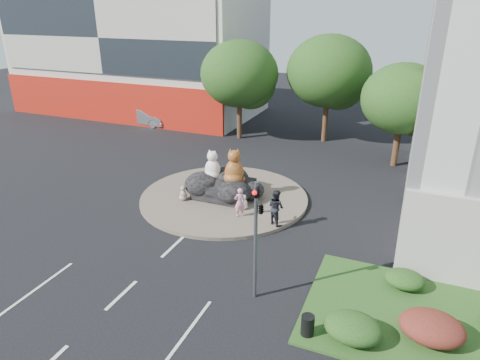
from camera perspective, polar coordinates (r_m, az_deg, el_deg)
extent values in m
plane|color=black|center=(18.52, -15.52, -14.58)|extent=(120.00, 120.00, 0.00)
cylinder|color=brown|center=(25.80, -2.13, -2.30)|extent=(10.00, 10.00, 0.20)
cube|color=beige|center=(48.38, -13.28, 16.10)|extent=(25.00, 12.00, 12.00)
cube|color=#AB1D0F|center=(44.25, -17.35, 9.87)|extent=(25.00, 0.30, 4.00)
cube|color=#B2AD9E|center=(43.40, -18.34, 17.58)|extent=(24.00, 0.15, 6.50)
cube|color=#2C4918|center=(18.04, 25.56, -17.11)|extent=(10.00, 6.00, 0.12)
cylinder|color=#382314|center=(37.14, -0.08, 8.40)|extent=(0.44, 0.44, 3.74)
ellipsoid|color=#183D13|center=(36.42, -0.08, 13.99)|extent=(6.46, 6.46, 5.49)
sphere|color=#183D13|center=(36.72, 1.41, 12.71)|extent=(4.25, 4.25, 4.25)
sphere|color=#183D13|center=(36.52, -1.31, 13.06)|extent=(3.74, 3.74, 3.74)
cylinder|color=#382314|center=(37.00, 11.31, 8.09)|extent=(0.44, 0.44, 3.96)
ellipsoid|color=#183D13|center=(36.26, 11.78, 14.01)|extent=(6.84, 6.84, 5.81)
sphere|color=#183D13|center=(36.74, 13.08, 12.59)|extent=(4.50, 4.50, 4.50)
sphere|color=#183D13|center=(36.21, 10.49, 13.08)|extent=(3.96, 3.96, 3.96)
cylinder|color=#382314|center=(32.60, 20.14, 4.59)|extent=(0.44, 0.44, 3.30)
ellipsoid|color=#183D13|center=(31.84, 20.92, 10.11)|extent=(5.70, 5.70, 4.84)
sphere|color=#183D13|center=(32.46, 22.19, 8.78)|extent=(3.75, 3.75, 3.75)
sphere|color=#183D13|center=(31.67, 19.49, 9.26)|extent=(3.30, 3.30, 3.30)
ellipsoid|color=#183D13|center=(16.05, 14.85, -18.53)|extent=(2.00, 1.60, 0.90)
ellipsoid|color=#4E1C14|center=(16.86, 24.21, -17.52)|extent=(2.20, 1.76, 0.99)
ellipsoid|color=#183D13|center=(19.15, 21.12, -12.25)|extent=(1.60, 1.28, 0.72)
cylinder|color=#595B60|center=(16.43, 2.08, -8.32)|extent=(0.14, 0.14, 5.00)
imported|color=black|center=(15.63, 2.16, -2.96)|extent=(0.21, 0.26, 1.30)
imported|color=black|center=(15.65, 2.84, -3.74)|extent=(0.26, 1.24, 0.50)
sphere|color=red|center=(15.28, 1.95, -1.71)|extent=(0.18, 0.18, 0.18)
cylinder|color=#595B60|center=(19.58, 29.14, 11.18)|extent=(2.00, 0.12, 0.12)
cube|color=silver|center=(19.51, 26.15, 11.38)|extent=(0.50, 0.22, 0.12)
imported|color=pink|center=(23.00, -0.04, -2.99)|extent=(0.71, 0.69, 1.64)
imported|color=black|center=(22.21, 4.82, -3.64)|extent=(1.17, 1.09, 1.92)
imported|color=#B3B5BC|center=(42.72, -12.51, 8.28)|extent=(5.00, 1.97, 1.62)
cylinder|color=black|center=(15.95, 9.00, -18.57)|extent=(0.47, 0.47, 0.76)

